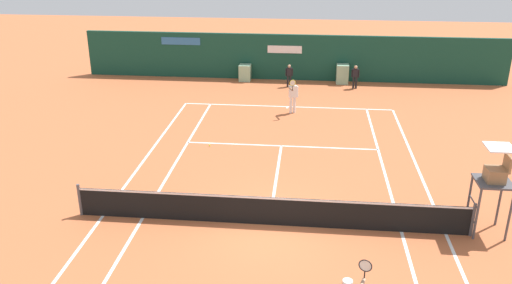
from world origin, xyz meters
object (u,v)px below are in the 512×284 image
Objects in this scene: umpire_chair at (495,178)px; player_on_baseline at (293,94)px; ball_kid_right_post at (355,75)px; ball_kid_left_post at (289,74)px; tennis_ball_mid_court at (210,145)px.

umpire_chair is 1.50× the size of player_on_baseline.
player_on_baseline is at bearing 62.47° from ball_kid_right_post.
umpire_chair reaches higher than player_on_baseline.
player_on_baseline reaches higher than ball_kid_left_post.
ball_kid_right_post is 19.65× the size of tennis_ball_mid_court.
ball_kid_left_post is (-3.74, -0.00, -0.03)m from ball_kid_right_post.
umpire_chair is at bearing -31.43° from tennis_ball_mid_court.
umpire_chair is at bearing 106.53° from ball_kid_left_post.
player_on_baseline is at bearing 87.79° from ball_kid_left_post.
ball_kid_left_post is (-0.39, 4.70, -0.24)m from player_on_baseline.
tennis_ball_mid_court is at bearing 58.57° from umpire_chair.
umpire_chair reaches higher than tennis_ball_mid_court.
ball_kid_right_post reaches higher than tennis_ball_mid_court.
umpire_chair is at bearing 99.43° from player_on_baseline.
player_on_baseline is (-6.20, 10.45, -0.82)m from umpire_chair.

